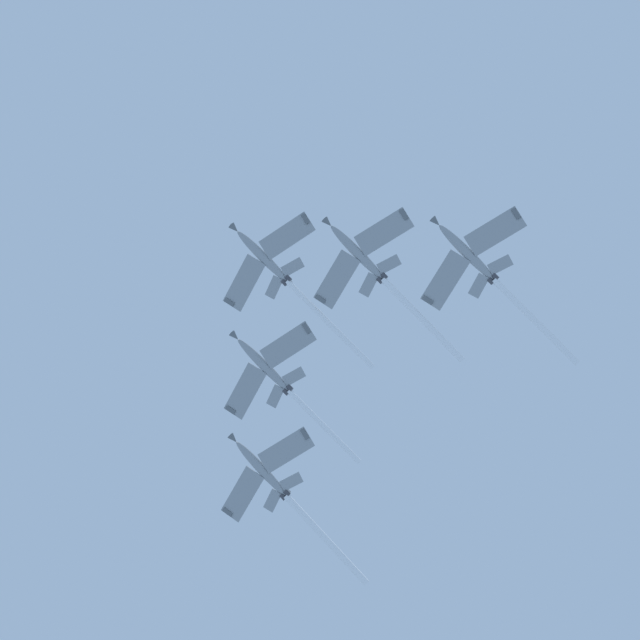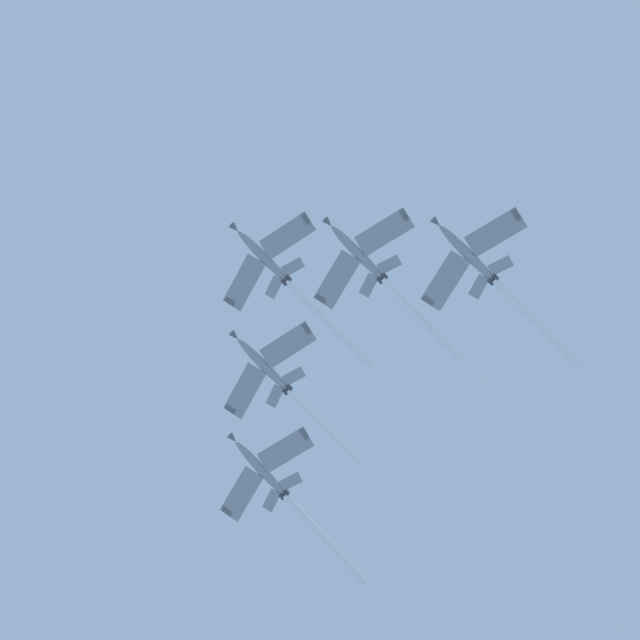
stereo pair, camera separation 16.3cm
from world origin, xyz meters
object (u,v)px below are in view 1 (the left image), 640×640
at_px(jet_lead, 280,274).
at_px(jet_right_wing, 277,379).
at_px(jet_left_outer, 487,273).
at_px(jet_right_outer, 282,491).
at_px(jet_left_wing, 377,272).

xyz_separation_m(jet_lead, jet_right_wing, (4.44, 15.96, -4.37)).
height_order(jet_lead, jet_right_wing, jet_lead).
relative_size(jet_left_outer, jet_right_outer, 0.96).
bearing_deg(jet_left_outer, jet_left_wing, 160.88).
bearing_deg(jet_right_wing, jet_right_outer, 70.15).
bearing_deg(jet_right_outer, jet_right_wing, -109.85).
bearing_deg(jet_lead, jet_left_outer, -20.27).
bearing_deg(jet_right_wing, jet_left_outer, -46.41).
height_order(jet_lead, jet_right_outer, jet_lead).
height_order(jet_right_wing, jet_left_outer, jet_right_wing).
relative_size(jet_left_wing, jet_right_wing, 1.04).
bearing_deg(jet_lead, jet_right_outer, 72.23).
bearing_deg(jet_left_outer, jet_lead, 159.73).
xyz_separation_m(jet_lead, jet_right_outer, (10.44, 32.57, -9.19)).
relative_size(jet_lead, jet_right_outer, 1.03).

